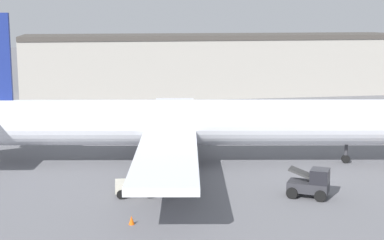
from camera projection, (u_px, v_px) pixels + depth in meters
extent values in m
plane|color=slate|center=(192.00, 163.00, 50.32)|extent=(400.00, 400.00, 0.00)
cube|color=#ADA89E|center=(218.00, 66.00, 94.66)|extent=(60.83, 13.48, 8.87)
cube|color=#47423D|center=(218.00, 36.00, 93.82)|extent=(60.83, 13.75, 0.70)
cylinder|color=silver|center=(192.00, 122.00, 49.70)|extent=(36.75, 10.24, 3.85)
cube|color=silver|center=(173.00, 111.00, 59.59)|extent=(7.04, 16.55, 0.50)
cube|color=silver|center=(166.00, 158.00, 40.00)|extent=(7.04, 16.55, 0.50)
cylinder|color=#ADADB2|center=(173.00, 130.00, 57.47)|extent=(3.20, 2.53, 2.06)
cylinder|color=#ADADB2|center=(168.00, 169.00, 42.62)|extent=(3.20, 2.53, 2.06)
cube|color=silver|center=(0.00, 110.00, 53.66)|extent=(4.22, 5.15, 0.24)
cylinder|color=#38383D|center=(346.00, 154.00, 50.28)|extent=(0.28, 0.28, 1.65)
cylinder|color=black|center=(346.00, 159.00, 50.36)|extent=(0.75, 0.47, 0.70)
cylinder|color=#38383D|center=(170.00, 161.00, 47.70)|extent=(0.28, 0.28, 1.65)
cylinder|color=black|center=(170.00, 166.00, 47.76)|extent=(0.95, 0.50, 0.90)
cylinder|color=#38383D|center=(171.00, 147.00, 52.62)|extent=(0.28, 0.28, 1.65)
cylinder|color=black|center=(171.00, 152.00, 52.69)|extent=(0.95, 0.50, 0.90)
cube|color=beige|center=(135.00, 186.00, 41.28)|extent=(2.88, 1.73, 0.69)
cube|color=black|center=(146.00, 174.00, 41.22)|extent=(1.31, 1.48, 0.99)
cylinder|color=black|center=(150.00, 193.00, 40.69)|extent=(0.66, 0.32, 0.65)
cylinder|color=black|center=(149.00, 187.00, 42.22)|extent=(0.66, 0.32, 0.65)
cylinder|color=black|center=(121.00, 194.00, 40.45)|extent=(0.66, 0.32, 0.65)
cylinder|color=black|center=(121.00, 188.00, 41.98)|extent=(0.66, 0.32, 0.65)
cube|color=#2D2D33|center=(308.00, 187.00, 40.83)|extent=(3.18, 2.78, 0.69)
cube|color=black|center=(320.00, 176.00, 40.42)|extent=(1.77, 1.84, 0.98)
cube|color=#333333|center=(301.00, 173.00, 40.84)|extent=(2.05, 1.84, 0.68)
cylinder|color=black|center=(320.00, 196.00, 39.83)|extent=(0.83, 0.65, 0.80)
cylinder|color=black|center=(324.00, 190.00, 41.29)|extent=(0.83, 0.65, 0.80)
cylinder|color=black|center=(292.00, 193.00, 40.50)|extent=(0.83, 0.65, 0.80)
cylinder|color=black|center=(296.00, 187.00, 41.96)|extent=(0.83, 0.65, 0.80)
cone|color=#EF590F|center=(132.00, 220.00, 35.49)|extent=(0.36, 0.36, 0.55)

